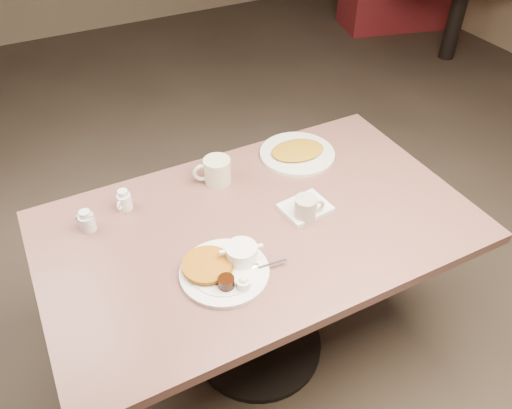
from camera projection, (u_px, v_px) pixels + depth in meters
name	position (u px, v px, depth m)	size (l,w,h in m)	color
room	(259.00, 44.00, 1.33)	(7.04, 8.04, 2.84)	#4C3F33
diner_table	(258.00, 256.00, 1.87)	(1.50, 0.90, 0.75)	#84564C
main_plate	(225.00, 266.00, 1.57)	(0.37, 0.35, 0.07)	white
coffee_mug_near	(306.00, 208.00, 1.75)	(0.12, 0.09, 0.09)	#B4B09C
napkin	(305.00, 208.00, 1.80)	(0.18, 0.15, 0.02)	silver
coffee_mug_far	(216.00, 171.00, 1.90)	(0.16, 0.13, 0.10)	beige
creamer_left	(124.00, 200.00, 1.79)	(0.07, 0.06, 0.08)	white
creamer_right	(87.00, 221.00, 1.71)	(0.07, 0.07, 0.08)	silver
hash_plate	(297.00, 152.00, 2.06)	(0.34, 0.34, 0.04)	silver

